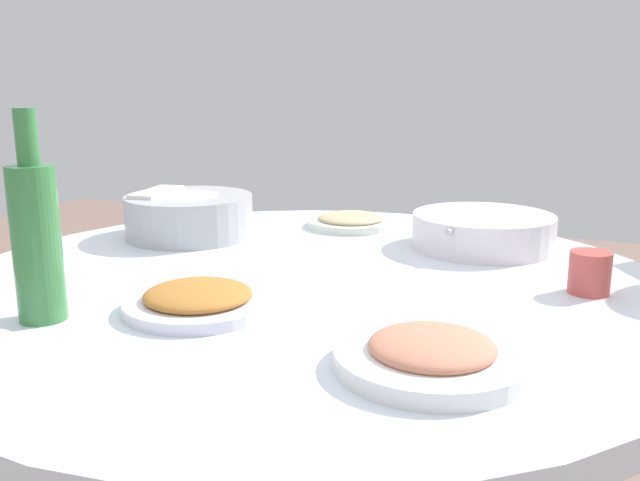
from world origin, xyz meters
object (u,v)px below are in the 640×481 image
at_px(soup_bowl, 483,232).
at_px(green_bottle, 36,237).
at_px(dish_noodles, 351,221).
at_px(round_dining_table, 307,349).
at_px(dish_shrimp, 432,354).
at_px(rice_bowl, 189,215).
at_px(tea_cup_far, 590,273).
at_px(dish_tofu_braise, 198,300).

bearing_deg(soup_bowl, green_bottle, 52.59).
bearing_deg(soup_bowl, dish_noodles, -16.04).
xyz_separation_m(round_dining_table, green_bottle, (0.26, 0.32, 0.24)).
height_order(soup_bowl, dish_shrimp, soup_bowl).
relative_size(round_dining_table, dish_shrimp, 5.39).
distance_m(round_dining_table, rice_bowl, 0.44).
height_order(round_dining_table, dish_noodles, dish_noodles).
xyz_separation_m(dish_shrimp, tea_cup_far, (-0.16, -0.38, 0.02)).
relative_size(round_dining_table, dish_tofu_braise, 5.69).
height_order(rice_bowl, dish_tofu_braise, rice_bowl).
distance_m(soup_bowl, dish_tofu_braise, 0.63).
height_order(dish_tofu_braise, tea_cup_far, tea_cup_far).
bearing_deg(dish_noodles, dish_tofu_braise, 89.04).
height_order(dish_shrimp, green_bottle, green_bottle).
height_order(rice_bowl, tea_cup_far, rice_bowl).
xyz_separation_m(dish_tofu_braise, dish_shrimp, (-0.36, 0.07, 0.00)).
bearing_deg(soup_bowl, round_dining_table, 54.70).
bearing_deg(dish_shrimp, dish_noodles, -63.40).
distance_m(soup_bowl, dish_shrimp, 0.61).
height_order(dish_noodles, tea_cup_far, tea_cup_far).
height_order(dish_shrimp, dish_noodles, dish_shrimp).
bearing_deg(dish_tofu_braise, dish_shrimp, 168.42).
bearing_deg(dish_tofu_braise, rice_bowl, -55.93).
bearing_deg(round_dining_table, green_bottle, 50.50).
height_order(rice_bowl, soup_bowl, rice_bowl).
bearing_deg(round_dining_table, rice_bowl, -29.44).
height_order(soup_bowl, tea_cup_far, soup_bowl).
relative_size(round_dining_table, tea_cup_far, 18.47).
bearing_deg(dish_tofu_braise, soup_bowl, -120.68).
relative_size(dish_noodles, tea_cup_far, 2.92).
bearing_deg(green_bottle, soup_bowl, -127.41).
bearing_deg(dish_tofu_braise, tea_cup_far, -149.97).
relative_size(green_bottle, tea_cup_far, 4.37).
relative_size(dish_tofu_braise, dish_noodles, 1.11).
distance_m(soup_bowl, dish_noodles, 0.32).
bearing_deg(dish_tofu_braise, round_dining_table, -112.08).
xyz_separation_m(rice_bowl, dish_shrimp, (-0.64, 0.48, -0.03)).
distance_m(rice_bowl, dish_tofu_braise, 0.49).
height_order(dish_tofu_braise, dish_noodles, dish_tofu_braise).
xyz_separation_m(soup_bowl, dish_tofu_braise, (0.32, 0.54, -0.02)).
xyz_separation_m(dish_tofu_braise, tea_cup_far, (-0.52, -0.30, 0.02)).
distance_m(dish_tofu_braise, tea_cup_far, 0.60).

